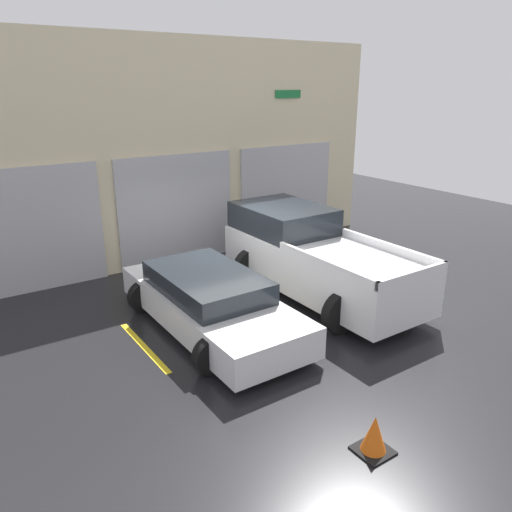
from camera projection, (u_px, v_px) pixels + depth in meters
ground_plane at (244, 294)px, 11.64m from camera, size 28.00×28.00×0.00m
shophouse_building at (176, 156)px, 13.27m from camera, size 12.70×0.68×5.83m
pickup_truck at (313, 256)px, 11.53m from camera, size 2.56×5.18×1.86m
sedan_white at (210, 301)px, 9.92m from camera, size 2.29×4.79×1.16m
parking_stripe_far_left at (144, 347)px, 9.32m from camera, size 0.12×2.20×0.01m
parking_stripe_left at (269, 310)px, 10.85m from camera, size 0.12×2.20×0.01m
parking_stripe_centre at (363, 282)px, 12.37m from camera, size 0.12×2.20×0.01m
traffic_cone at (374, 436)px, 6.59m from camera, size 0.47×0.47×0.55m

